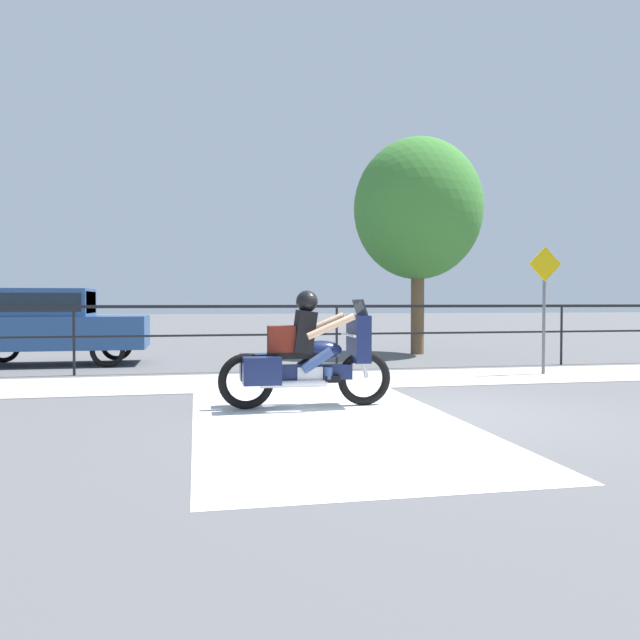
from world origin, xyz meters
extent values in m
plane|color=#565659|center=(0.00, 0.00, 0.00)|extent=(120.00, 120.00, 0.00)
cube|color=#A8A59E|center=(0.00, 3.40, 0.01)|extent=(44.00, 2.40, 0.01)
cube|color=silver|center=(-1.33, -0.20, 0.00)|extent=(3.11, 6.00, 0.01)
cube|color=black|center=(0.00, 5.05, 1.30)|extent=(36.00, 0.04, 0.06)
cube|color=black|center=(0.00, 5.05, 0.73)|extent=(36.00, 0.03, 0.04)
cylinder|color=black|center=(-5.10, 5.05, 0.67)|extent=(0.05, 0.05, 1.33)
cylinder|color=black|center=(0.00, 5.05, 0.67)|extent=(0.05, 0.05, 1.33)
cylinder|color=black|center=(5.10, 5.05, 0.67)|extent=(0.05, 0.05, 1.33)
torus|color=black|center=(-0.61, 0.71, 0.37)|extent=(0.73, 0.11, 0.73)
torus|color=black|center=(-2.20, 0.71, 0.37)|extent=(0.73, 0.11, 0.73)
cube|color=#141E47|center=(-1.40, 0.71, 0.47)|extent=(1.21, 0.22, 0.20)
cube|color=silver|center=(-1.37, 0.71, 0.42)|extent=(0.34, 0.26, 0.26)
ellipsoid|color=#141E47|center=(-1.21, 0.71, 0.76)|extent=(0.58, 0.30, 0.26)
cube|color=black|center=(-1.56, 0.71, 0.70)|extent=(0.70, 0.28, 0.08)
cube|color=#141E47|center=(-0.69, 0.71, 0.91)|extent=(0.20, 0.59, 0.63)
cube|color=#1E232B|center=(-0.67, 0.71, 1.32)|extent=(0.10, 0.50, 0.24)
cylinder|color=silver|center=(-0.83, 0.71, 0.96)|extent=(0.04, 0.70, 0.04)
cylinder|color=silver|center=(-1.59, 0.55, 0.34)|extent=(0.87, 0.09, 0.09)
cube|color=#141E47|center=(-2.02, 0.47, 0.52)|extent=(0.48, 0.28, 0.35)
cube|color=#141E47|center=(-2.02, 0.95, 0.52)|extent=(0.48, 0.28, 0.35)
cylinder|color=silver|center=(-0.64, 0.71, 0.64)|extent=(0.18, 0.06, 0.54)
cube|color=black|center=(-1.43, 0.71, 1.00)|extent=(0.31, 0.36, 0.58)
sphere|color=tan|center=(-1.39, 0.71, 1.38)|extent=(0.23, 0.23, 0.23)
sphere|color=black|center=(-1.39, 0.71, 1.40)|extent=(0.29, 0.29, 0.29)
cylinder|color=#33477A|center=(-1.28, 0.56, 0.64)|extent=(0.44, 0.13, 0.34)
cylinder|color=#33477A|center=(-1.13, 0.56, 0.47)|extent=(0.11, 0.11, 0.16)
cube|color=black|center=(-1.08, 0.56, 0.39)|extent=(0.20, 0.10, 0.09)
cylinder|color=#33477A|center=(-1.28, 0.86, 0.64)|extent=(0.44, 0.13, 0.34)
cylinder|color=#33477A|center=(-1.13, 0.86, 0.47)|extent=(0.11, 0.11, 0.16)
cube|color=black|center=(-1.08, 0.86, 0.39)|extent=(0.20, 0.10, 0.09)
cylinder|color=tan|center=(-1.13, 0.41, 1.08)|extent=(0.64, 0.09, 0.34)
cylinder|color=tan|center=(-1.13, 1.01, 1.08)|extent=(0.64, 0.09, 0.34)
cube|color=maroon|center=(-1.73, 0.71, 0.90)|extent=(0.35, 0.26, 0.36)
cube|color=#284C84|center=(-5.91, 7.17, 0.72)|extent=(4.00, 1.69, 0.72)
cube|color=#284C84|center=(-6.15, 7.17, 1.38)|extent=(2.08, 1.48, 0.60)
cube|color=#19232D|center=(-5.13, 7.17, 1.38)|extent=(0.04, 1.32, 0.48)
cube|color=#19232D|center=(-6.15, 7.17, 1.38)|extent=(1.91, 1.52, 0.39)
torus|color=black|center=(-4.67, 6.39, 0.36)|extent=(0.73, 0.11, 0.73)
torus|color=black|center=(-4.67, 7.94, 0.36)|extent=(0.73, 0.11, 0.73)
torus|color=black|center=(-7.15, 7.94, 0.36)|extent=(0.73, 0.11, 0.73)
cylinder|color=slate|center=(3.71, 3.46, 1.13)|extent=(0.06, 0.06, 2.25)
cube|color=yellow|center=(3.71, 3.44, 2.11)|extent=(0.67, 0.02, 0.67)
cylinder|color=brown|center=(2.94, 8.30, 1.22)|extent=(0.35, 0.35, 2.45)
ellipsoid|color=#3D7F33|center=(2.94, 8.30, 3.84)|extent=(3.38, 3.38, 3.72)
camera|label=1|loc=(-2.84, -7.40, 1.41)|focal=35.00mm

